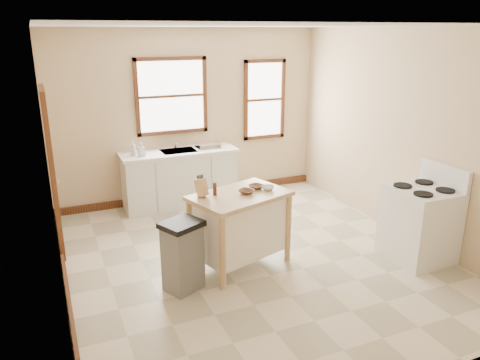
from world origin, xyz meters
name	(u,v)px	position (x,y,z in m)	size (l,w,h in m)	color
floor	(253,258)	(0.00, 0.00, 0.00)	(5.00, 5.00, 0.00)	beige
ceiling	(255,26)	(0.00, 0.00, 2.80)	(5.00, 5.00, 0.00)	white
wall_back	(190,116)	(0.00, 2.50, 1.40)	(4.50, 0.04, 2.80)	#CCB186
wall_left	(49,173)	(-2.25, 0.00, 1.40)	(0.04, 5.00, 2.80)	#CCB186
wall_right	(404,135)	(2.25, 0.00, 1.40)	(0.04, 5.00, 2.80)	#CCB186
window_main	(172,96)	(-0.30, 2.48, 1.75)	(1.17, 0.06, 1.22)	#3E1C11
window_side	(264,100)	(1.35, 2.48, 1.60)	(0.77, 0.06, 1.37)	#3E1C11
door_left	(52,171)	(-2.21, 1.30, 1.05)	(0.06, 0.90, 2.10)	#3E1C11
baseboard_back	(193,194)	(0.00, 2.47, 0.06)	(4.50, 0.04, 0.12)	#3E1C11
baseboard_left	(67,291)	(-2.22, 0.00, 0.06)	(0.04, 5.00, 0.12)	#3E1C11
sink_counter	(180,178)	(-0.30, 2.20, 0.46)	(1.86, 0.62, 0.92)	silver
faucet	(175,142)	(-0.30, 2.38, 1.03)	(0.03, 0.03, 0.22)	silver
soap_bottle_a	(133,148)	(-1.02, 2.19, 1.03)	(0.09, 0.09, 0.22)	#B2B2B2
soap_bottle_b	(142,149)	(-0.90, 2.11, 1.02)	(0.09, 0.09, 0.20)	#B2B2B2
dish_rack	(208,146)	(0.18, 2.14, 0.97)	(0.37, 0.28, 0.09)	silver
kitchen_island	(240,230)	(-0.22, -0.09, 0.46)	(1.13, 0.72, 0.92)	tan
knife_block	(202,188)	(-0.66, 0.00, 1.02)	(0.10, 0.10, 0.20)	tan
pepper_grinder	(215,189)	(-0.50, -0.02, 1.00)	(0.04, 0.04, 0.15)	#472013
bowl_a	(246,192)	(-0.14, -0.10, 0.95)	(0.18, 0.18, 0.04)	brown
bowl_b	(256,187)	(0.04, 0.01, 0.95)	(0.18, 0.18, 0.04)	brown
bowl_c	(268,188)	(0.15, -0.09, 0.95)	(0.15, 0.15, 0.05)	white
trash_bin	(183,256)	(-1.02, -0.36, 0.40)	(0.41, 0.35, 0.81)	slate
gas_stove	(420,214)	(1.90, -0.80, 0.60)	(0.74, 0.75, 1.20)	white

